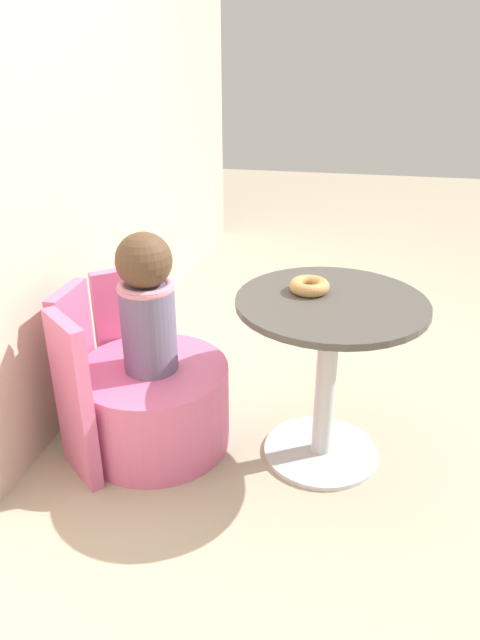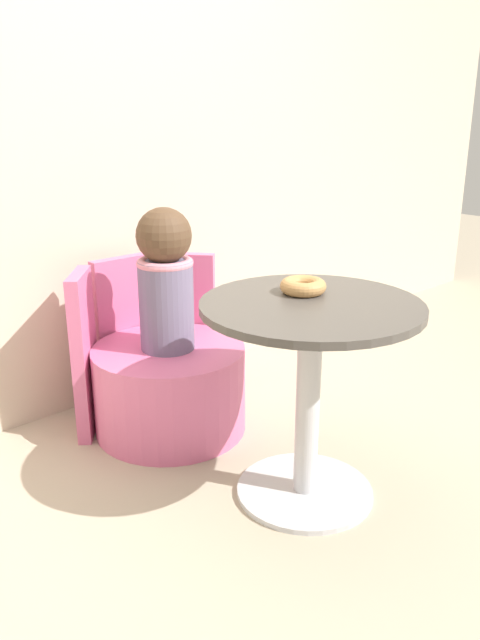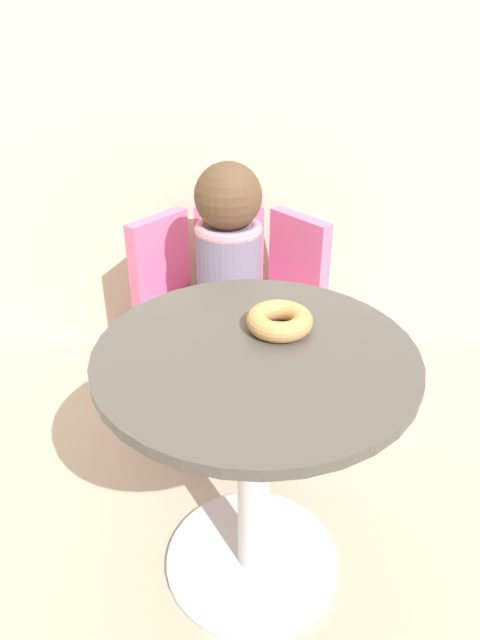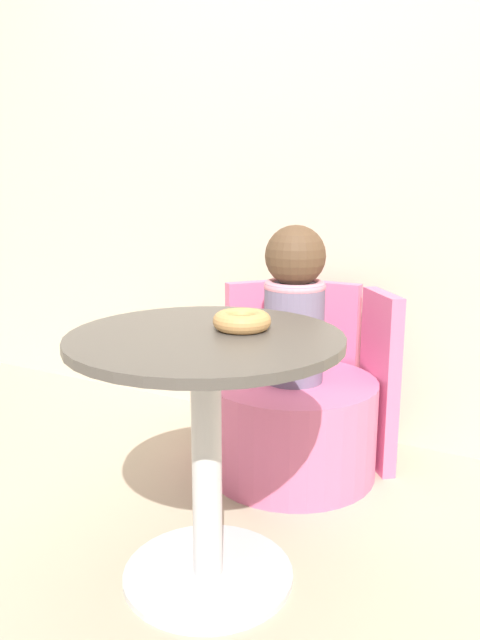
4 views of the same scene
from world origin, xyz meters
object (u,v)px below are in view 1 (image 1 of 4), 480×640
(round_table, at_px, (327,350))
(tub_chair, at_px, (155,405))
(donut, at_px, (309,286))
(child_figure, at_px, (147,303))

(round_table, bearing_deg, tub_chair, 95.05)
(tub_chair, height_order, donut, donut)
(tub_chair, bearing_deg, child_figure, 180.00)
(round_table, height_order, donut, donut)
(donut, bearing_deg, tub_chair, 101.08)
(round_table, distance_m, tub_chair, 0.73)
(child_figure, relative_size, donut, 3.69)
(child_figure, distance_m, donut, 0.60)
(round_table, height_order, child_figure, child_figure)
(tub_chair, distance_m, child_figure, 0.45)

